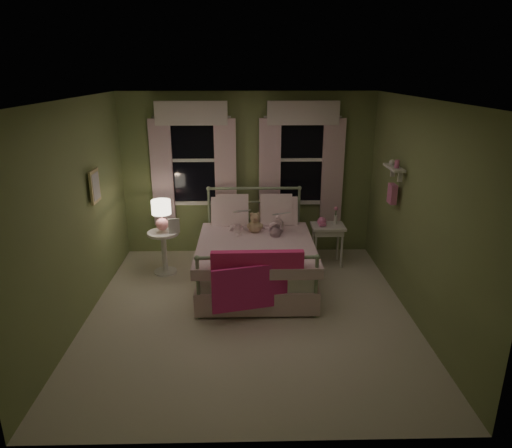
{
  "coord_description": "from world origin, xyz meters",
  "views": [
    {
      "loc": [
        -0.04,
        -5.08,
        2.9
      ],
      "look_at": [
        0.1,
        0.53,
        1.0
      ],
      "focal_mm": 32.0,
      "sensor_mm": 36.0,
      "label": 1
    }
  ],
  "objects_px": {
    "teddy_bear": "(255,224)",
    "nightstand_right": "(328,231)",
    "table_lamp": "(161,212)",
    "nightstand_left": "(164,247)",
    "child_right": "(274,209)",
    "bed": "(255,257)",
    "child_left": "(236,212)"
  },
  "relations": [
    {
      "from": "teddy_bear",
      "to": "table_lamp",
      "type": "relative_size",
      "value": 0.71
    },
    {
      "from": "nightstand_right",
      "to": "child_right",
      "type": "bearing_deg",
      "value": -167.96
    },
    {
      "from": "bed",
      "to": "child_left",
      "type": "xyz_separation_m",
      "value": [
        -0.28,
        0.42,
        0.54
      ]
    },
    {
      "from": "nightstand_left",
      "to": "table_lamp",
      "type": "bearing_deg",
      "value": 0.0
    },
    {
      "from": "teddy_bear",
      "to": "bed",
      "type": "bearing_deg",
      "value": -90.0
    },
    {
      "from": "child_left",
      "to": "nightstand_left",
      "type": "distance_m",
      "value": 1.19
    },
    {
      "from": "teddy_bear",
      "to": "table_lamp",
      "type": "distance_m",
      "value": 1.36
    },
    {
      "from": "teddy_bear",
      "to": "nightstand_left",
      "type": "distance_m",
      "value": 1.4
    },
    {
      "from": "child_right",
      "to": "nightstand_left",
      "type": "height_order",
      "value": "child_right"
    },
    {
      "from": "child_left",
      "to": "table_lamp",
      "type": "xyz_separation_m",
      "value": [
        -1.07,
        -0.07,
        0.03
      ]
    },
    {
      "from": "table_lamp",
      "to": "nightstand_right",
      "type": "distance_m",
      "value": 2.52
    },
    {
      "from": "bed",
      "to": "nightstand_right",
      "type": "height_order",
      "value": "bed"
    },
    {
      "from": "teddy_bear",
      "to": "child_left",
      "type": "bearing_deg",
      "value": 150.5
    },
    {
      "from": "bed",
      "to": "child_left",
      "type": "relative_size",
      "value": 2.85
    },
    {
      "from": "teddy_bear",
      "to": "nightstand_right",
      "type": "height_order",
      "value": "teddy_bear"
    },
    {
      "from": "nightstand_left",
      "to": "child_right",
      "type": "bearing_deg",
      "value": 2.37
    },
    {
      "from": "bed",
      "to": "table_lamp",
      "type": "distance_m",
      "value": 1.51
    },
    {
      "from": "nightstand_right",
      "to": "table_lamp",
      "type": "bearing_deg",
      "value": -174.29
    },
    {
      "from": "bed",
      "to": "child_right",
      "type": "distance_m",
      "value": 0.77
    },
    {
      "from": "teddy_bear",
      "to": "child_right",
      "type": "bearing_deg",
      "value": 29.5
    },
    {
      "from": "bed",
      "to": "nightstand_left",
      "type": "distance_m",
      "value": 1.4
    },
    {
      "from": "bed",
      "to": "nightstand_right",
      "type": "xyz_separation_m",
      "value": [
        1.12,
        0.6,
        0.17
      ]
    },
    {
      "from": "child_left",
      "to": "nightstand_right",
      "type": "distance_m",
      "value": 1.47
    },
    {
      "from": "child_right",
      "to": "table_lamp",
      "type": "height_order",
      "value": "child_right"
    },
    {
      "from": "teddy_bear",
      "to": "nightstand_right",
      "type": "relative_size",
      "value": 0.5
    },
    {
      "from": "child_right",
      "to": "table_lamp",
      "type": "distance_m",
      "value": 1.63
    },
    {
      "from": "teddy_bear",
      "to": "nightstand_left",
      "type": "relative_size",
      "value": 0.49
    },
    {
      "from": "table_lamp",
      "to": "bed",
      "type": "bearing_deg",
      "value": -14.71
    },
    {
      "from": "child_left",
      "to": "table_lamp",
      "type": "bearing_deg",
      "value": -2.02
    },
    {
      "from": "child_left",
      "to": "table_lamp",
      "type": "relative_size",
      "value": 1.57
    },
    {
      "from": "child_right",
      "to": "nightstand_right",
      "type": "relative_size",
      "value": 1.25
    },
    {
      "from": "nightstand_left",
      "to": "teddy_bear",
      "type": "bearing_deg",
      "value": -3.86
    }
  ]
}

